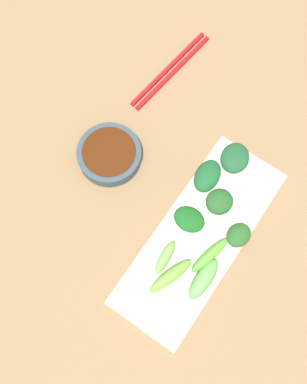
{
  "coord_description": "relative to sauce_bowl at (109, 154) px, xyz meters",
  "views": [
    {
      "loc": [
        0.12,
        -0.2,
        0.89
      ],
      "look_at": [
        -0.03,
        0.02,
        0.05
      ],
      "focal_mm": 43.71,
      "sensor_mm": 36.0,
      "label": 1
    }
  ],
  "objects": [
    {
      "name": "broccoli_leafy_8",
      "position": [
        0.29,
        0.0,
        0.01
      ],
      "size": [
        0.05,
        0.06,
        0.02
      ],
      "primitive_type": "ellipsoid",
      "rotation": [
        0.0,
        0.0,
        -0.15
      ],
      "color": "#275926",
      "rests_on": "serving_plate"
    },
    {
      "name": "broccoli_leafy_5",
      "position": [
        0.21,
        0.13,
        0.01
      ],
      "size": [
        0.07,
        0.08,
        0.02
      ],
      "primitive_type": "ellipsoid",
      "rotation": [
        0.0,
        0.0,
        0.26
      ],
      "color": "#1F5230",
      "rests_on": "serving_plate"
    },
    {
      "name": "serving_plate",
      "position": [
        0.24,
        -0.04,
        -0.01
      ],
      "size": [
        0.15,
        0.4,
        0.01
      ],
      "primitive_type": "cube",
      "color": "silver",
      "rests_on": "tabletop"
    },
    {
      "name": "broccoli_leafy_7",
      "position": [
        0.23,
        0.04,
        0.01
      ],
      "size": [
        0.06,
        0.06,
        0.03
      ],
      "primitive_type": "ellipsoid",
      "rotation": [
        0.0,
        0.0,
        -0.18
      ],
      "color": "#245526",
      "rests_on": "serving_plate"
    },
    {
      "name": "chopsticks",
      "position": [
        -0.01,
        0.23,
        -0.01
      ],
      "size": [
        0.05,
        0.23,
        0.01
      ],
      "rotation": [
        0.0,
        0.0,
        -0.12
      ],
      "color": "#B21419",
      "rests_on": "tabletop"
    },
    {
      "name": "tabletop",
      "position": [
        0.15,
        -0.04,
        -0.03
      ],
      "size": [
        2.1,
        2.1,
        0.02
      ],
      "primitive_type": "cube",
      "color": "#8F6E4E",
      "rests_on": "ground"
    },
    {
      "name": "broccoli_leafy_4",
      "position": [
        0.2,
        -0.02,
        0.0
      ],
      "size": [
        0.06,
        0.05,
        0.02
      ],
      "primitive_type": "ellipsoid",
      "rotation": [
        0.0,
        0.0,
        0.06
      ],
      "color": "#185A1F",
      "rests_on": "serving_plate"
    },
    {
      "name": "sauce_bowl",
      "position": [
        0.0,
        0.0,
        0.0
      ],
      "size": [
        0.13,
        0.13,
        0.03
      ],
      "color": "#354757",
      "rests_on": "tabletop"
    },
    {
      "name": "broccoli_leafy_1",
      "position": [
        0.18,
        0.07,
        0.01
      ],
      "size": [
        0.06,
        0.08,
        0.03
      ],
      "primitive_type": "ellipsoid",
      "rotation": [
        0.0,
        0.0,
        0.12
      ],
      "color": "#1A562C",
      "rests_on": "serving_plate"
    },
    {
      "name": "broccoli_stalk_2",
      "position": [
        0.23,
        -0.13,
        0.01
      ],
      "size": [
        0.05,
        0.1,
        0.03
      ],
      "primitive_type": "ellipsoid",
      "rotation": [
        0.0,
        0.0,
        -0.32
      ],
      "color": "#73B846",
      "rests_on": "serving_plate"
    },
    {
      "name": "broccoli_stalk_0",
      "position": [
        0.27,
        -0.06,
        0.01
      ],
      "size": [
        0.04,
        0.09,
        0.03
      ],
      "primitive_type": "ellipsoid",
      "rotation": [
        0.0,
        0.0,
        -0.24
      ],
      "color": "#63B73F",
      "rests_on": "serving_plate"
    },
    {
      "name": "broccoli_stalk_6",
      "position": [
        0.28,
        -0.1,
        0.01
      ],
      "size": [
        0.03,
        0.09,
        0.03
      ],
      "primitive_type": "ellipsoid",
      "rotation": [
        0.0,
        0.0,
        -0.01
      ],
      "color": "#68A75A",
      "rests_on": "serving_plate"
    },
    {
      "name": "broccoli_stalk_3",
      "position": [
        0.21,
        -0.11,
        0.01
      ],
      "size": [
        0.03,
        0.07,
        0.03
      ],
      "primitive_type": "ellipsoid",
      "rotation": [
        0.0,
        0.0,
        0.11
      ],
      "color": "#7AB557",
      "rests_on": "serving_plate"
    }
  ]
}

